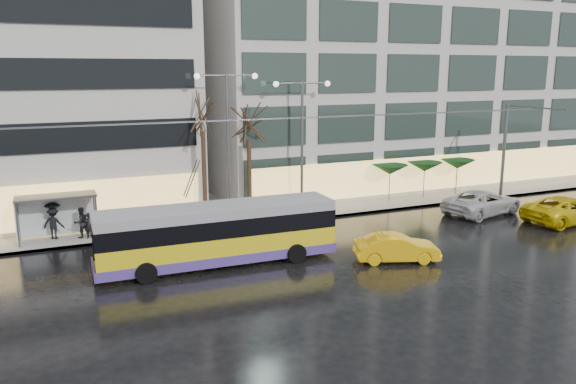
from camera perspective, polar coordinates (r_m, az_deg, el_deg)
ground at (r=25.33m, az=-2.73°, el=-9.43°), size 140.00×140.00×0.00m
sidewalk at (r=38.60m, az=-7.38°, el=-1.73°), size 80.00×10.00×0.15m
kerb at (r=34.03m, az=-5.03°, el=-3.60°), size 80.00×0.10×0.15m
building_right at (r=49.38m, az=10.46°, el=15.92°), size 32.00×14.00×25.00m
trolleybus at (r=27.61m, az=-7.13°, el=-4.44°), size 11.71×4.69×5.40m
catenary at (r=31.78m, az=-6.24°, el=2.97°), size 42.24×5.12×7.00m
bus_shelter at (r=33.53m, az=-23.09°, el=-1.47°), size 4.20×1.60×2.51m
street_lamp_near at (r=34.56m, az=-6.15°, el=6.63°), size 3.96×0.36×9.03m
street_lamp_far at (r=36.39m, az=1.43°, el=6.54°), size 3.96×0.36×8.53m
tree_a at (r=34.24m, az=-8.71°, el=8.34°), size 3.20×3.20×8.40m
tree_b at (r=35.38m, az=-4.03°, el=7.46°), size 3.20×3.20×7.70m
parasol_a at (r=40.44m, az=10.32°, el=2.25°), size 2.50×2.50×2.65m
parasol_b at (r=42.17m, az=13.71°, el=2.51°), size 2.50×2.50×2.65m
parasol_c at (r=44.04m, az=16.83°, el=2.74°), size 2.50×2.50×2.65m
taxi_b at (r=28.60m, az=10.99°, el=-5.59°), size 4.44×2.80×1.38m
taxi_c at (r=39.19m, az=26.51°, el=-1.60°), size 6.03×2.94×1.65m
sedan_silver at (r=39.26m, az=19.17°, el=-0.97°), size 6.30×3.84×1.63m
pedestrian_a at (r=32.97m, az=-19.63°, el=-1.99°), size 1.27×1.28×2.19m
pedestrian_b at (r=33.48m, az=-20.28°, el=-2.92°), size 1.03×0.92×1.74m
pedestrian_c at (r=33.72m, az=-22.74°, el=-2.58°), size 1.32×1.09×2.11m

